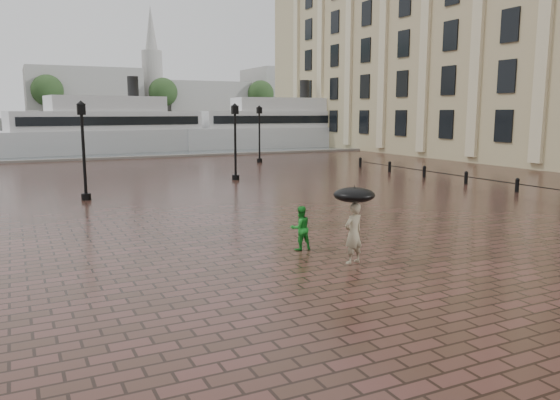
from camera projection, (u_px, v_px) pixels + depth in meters
name	position (u px, v px, depth m)	size (l,w,h in m)	color
ground	(303.00, 229.00, 19.01)	(300.00, 300.00, 0.00)	#342017
harbour_water	(66.00, 134.00, 100.61)	(240.00, 240.00, 0.00)	#444B52
quay_edge	(128.00, 159.00, 47.39)	(80.00, 0.60, 0.30)	slate
far_shore	(45.00, 122.00, 160.76)	(300.00, 60.00, 2.00)	#4C4C47
distant_skyline	(211.00, 94.00, 171.40)	(102.50, 22.00, 33.00)	#989690
far_trees	(47.00, 91.00, 139.90)	(188.00, 8.00, 13.50)	#2D2119
bollard_row	(466.00, 177.00, 30.77)	(0.22, 21.22, 0.73)	black
street_lamps	(146.00, 140.00, 33.51)	(21.44, 14.44, 4.40)	black
adult_pedestrian	(353.00, 233.00, 14.58)	(0.60, 0.39, 1.65)	gray
child_pedestrian	(300.00, 228.00, 16.04)	(0.64, 0.49, 1.31)	green
ferry_near	(108.00, 129.00, 55.11)	(23.81, 8.72, 7.63)	silver
ferry_far	(282.00, 127.00, 63.56)	(23.79, 7.29, 7.69)	silver
umbrella	(354.00, 195.00, 14.42)	(1.10, 1.10, 1.13)	black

